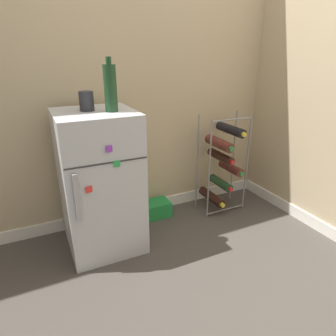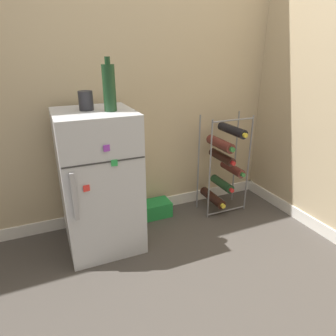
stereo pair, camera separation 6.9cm
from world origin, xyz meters
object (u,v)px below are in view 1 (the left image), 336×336
at_px(mini_fridge, 100,182).
at_px(fridge_top_bottle, 110,88).
at_px(soda_box, 152,210).
at_px(wine_rack, 222,162).
at_px(fridge_top_cup, 86,101).

bearing_deg(mini_fridge, fridge_top_bottle, -30.94).
bearing_deg(soda_box, mini_fridge, -156.53).
distance_m(mini_fridge, wine_rack, 1.01).
bearing_deg(wine_rack, fridge_top_bottle, -171.58).
relative_size(wine_rack, fridge_top_cup, 7.09).
relative_size(mini_fridge, wine_rack, 1.15).
xyz_separation_m(soda_box, fridge_top_cup, (-0.46, -0.16, 0.91)).
bearing_deg(mini_fridge, soda_box, 23.47).
relative_size(fridge_top_cup, fridge_top_bottle, 0.37).
height_order(mini_fridge, fridge_top_cup, fridge_top_cup).
distance_m(wine_rack, fridge_top_cup, 1.18).
distance_m(mini_fridge, fridge_top_cup, 0.52).
xyz_separation_m(mini_fridge, fridge_top_bottle, (0.09, -0.06, 0.59)).
height_order(soda_box, fridge_top_bottle, fridge_top_bottle).
distance_m(soda_box, fridge_top_cup, 1.03).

